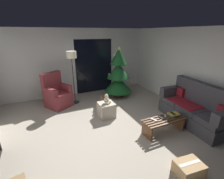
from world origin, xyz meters
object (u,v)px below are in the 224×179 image
at_px(teddy_bear_cream, 107,99).
at_px(cardboard_box_taped_mid_floor, 189,169).
at_px(couch, 195,109).
at_px(teddy_bear_chestnut_by_tree, 102,98).
at_px(book_stack, 174,115).
at_px(coffee_table, 164,123).
at_px(remote_white, 154,120).
at_px(remote_silver, 165,116).
at_px(cell_phone, 173,113).
at_px(floor_lamp, 72,60).
at_px(christmas_tree, 118,75).
at_px(remote_graphite, 167,120).
at_px(remote_black, 161,118).
at_px(ottoman, 106,110).
at_px(armchair, 57,95).

distance_m(teddy_bear_cream, cardboard_box_taped_mid_floor, 2.55).
distance_m(couch, teddy_bear_chestnut_by_tree, 2.94).
height_order(teddy_bear_cream, teddy_bear_chestnut_by_tree, teddy_bear_cream).
height_order(book_stack, teddy_bear_chestnut_by_tree, book_stack).
bearing_deg(coffee_table, remote_white, 167.55).
bearing_deg(remote_silver, cell_phone, -160.51).
relative_size(coffee_table, cell_phone, 7.64).
xyz_separation_m(couch, floor_lamp, (-2.68, 2.63, 1.11)).
bearing_deg(cell_phone, christmas_tree, 97.70).
relative_size(remote_graphite, remote_black, 1.00).
distance_m(christmas_tree, floor_lamp, 1.78).
bearing_deg(ottoman, remote_graphite, -55.23).
bearing_deg(remote_white, christmas_tree, 63.69).
height_order(book_stack, ottoman, book_stack).
height_order(armchair, teddy_bear_chestnut_by_tree, armchair).
bearing_deg(christmas_tree, remote_graphite, -91.16).
bearing_deg(couch, ottoman, 148.19).
relative_size(coffee_table, teddy_bear_chestnut_by_tree, 3.86).
bearing_deg(ottoman, armchair, 132.00).
relative_size(remote_white, remote_black, 1.00).
distance_m(book_stack, cardboard_box_taped_mid_floor, 1.46).
xyz_separation_m(remote_silver, ottoman, (-1.08, 1.22, -0.17)).
bearing_deg(remote_black, teddy_bear_cream, -60.34).
xyz_separation_m(couch, coffee_table, (-1.09, -0.03, -0.15)).
height_order(remote_black, ottoman, ottoman).
distance_m(book_stack, christmas_tree, 2.61).
distance_m(remote_white, ottoman, 1.45).
bearing_deg(couch, remote_black, 178.81).
bearing_deg(cell_phone, cardboard_box_taped_mid_floor, -120.00).
distance_m(floor_lamp, teddy_bear_cream, 1.78).
xyz_separation_m(couch, cell_phone, (-0.80, -0.01, 0.04)).
bearing_deg(cell_phone, armchair, 135.72).
xyz_separation_m(christmas_tree, floor_lamp, (-1.65, 0.08, 0.67)).
distance_m(coffee_table, remote_black, 0.15).
distance_m(floor_lamp, teddy_bear_chestnut_by_tree, 1.68).
xyz_separation_m(remote_graphite, floor_lamp, (-1.60, 2.76, 1.12)).
relative_size(coffee_table, teddy_bear_cream, 3.86).
distance_m(coffee_table, floor_lamp, 3.35).
xyz_separation_m(ottoman, teddy_bear_chestnut_by_tree, (0.28, 1.05, -0.09)).
bearing_deg(cardboard_box_taped_mid_floor, teddy_bear_chestnut_by_tree, 93.67).
bearing_deg(remote_silver, teddy_bear_cream, -7.65).
bearing_deg(floor_lamp, coffee_table, -59.08).
relative_size(book_stack, teddy_bear_chestnut_by_tree, 0.99).
bearing_deg(teddy_bear_chestnut_by_tree, cell_phone, -67.10).
xyz_separation_m(book_stack, teddy_bear_cream, (-1.29, 1.28, 0.14)).
distance_m(floor_lamp, cardboard_box_taped_mid_floor, 4.23).
height_order(christmas_tree, armchair, christmas_tree).
relative_size(cell_phone, christmas_tree, 0.08).
bearing_deg(remote_black, cell_phone, 167.98).
height_order(teddy_bear_cream, cardboard_box_taped_mid_floor, teddy_bear_cream).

